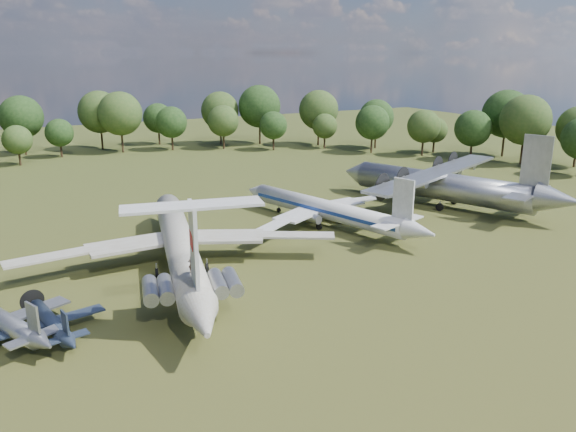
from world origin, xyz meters
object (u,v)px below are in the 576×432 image
an12_transport (442,190)px  small_prop_west (52,325)px  small_prop_northwest (6,326)px  person_on_il62 (192,264)px  tu104_jet (325,213)px  il62_airliner (180,250)px

an12_transport → small_prop_west: 63.54m
small_prop_northwest → person_on_il62: size_ratio=10.04×
small_prop_west → person_on_il62: 13.33m
an12_transport → person_on_il62: (-48.95, -20.27, 2.77)m
tu104_jet → person_on_il62: bearing=-159.6°
person_on_il62 → il62_airliner: bearing=-71.3°
il62_airliner → small_prop_west: 18.08m
il62_airliner → person_on_il62: 13.72m
small_prop_west → small_prop_northwest: size_ratio=0.80×
il62_airliner → an12_transport: an12_transport is taller
small_prop_west → small_prop_northwest: (-3.59, 1.31, 0.24)m
il62_airliner → small_prop_northwest: bearing=-142.6°
small_prop_west → small_prop_northwest: bearing=148.7°
an12_transport → il62_airliner: bearing=166.6°
small_prop_west → person_on_il62: person_on_il62 is taller
an12_transport → person_on_il62: person_on_il62 is taller
small_prop_northwest → an12_transport: bearing=-9.7°
il62_airliner → person_on_il62: bearing=-90.0°
small_prop_west → person_on_il62: (12.15, -2.95, 4.62)m
il62_airliner → small_prop_northwest: 20.53m
small_prop_west → small_prop_northwest: 3.83m
il62_airliner → small_prop_northwest: il62_airliner is taller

